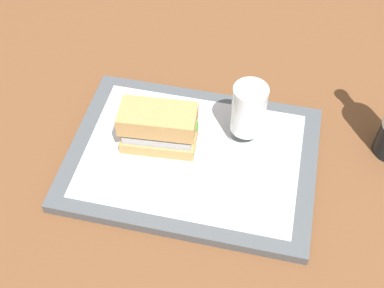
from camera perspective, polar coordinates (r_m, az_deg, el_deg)
The scene contains 7 objects.
ground_plane at distance 0.93m, azimuth -0.00°, elevation -1.93°, with size 3.00×3.00×0.00m, color brown.
tray at distance 0.92m, azimuth -0.00°, elevation -1.56°, with size 0.44×0.32×0.02m, color #4C5156.
placemat at distance 0.91m, azimuth -0.00°, elevation -1.16°, with size 0.38×0.27×0.00m, color silver.
plate at distance 0.92m, azimuth -3.55°, elevation -0.07°, with size 0.19×0.19×0.01m, color white.
sandwich at distance 0.88m, azimuth -3.49°, elevation 1.95°, with size 0.14×0.07×0.08m.
beer_glass at distance 0.89m, azimuth 6.32°, elevation 3.61°, with size 0.06×0.06×0.12m.
napkin_folded at distance 0.88m, azimuth 5.48°, elevation -4.12°, with size 0.09×0.07×0.01m, color white.
Camera 1 is at (0.12, -0.54, 0.74)m, focal length 47.73 mm.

